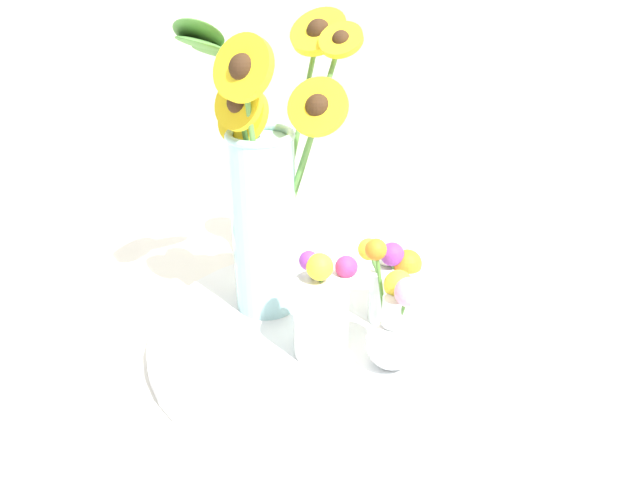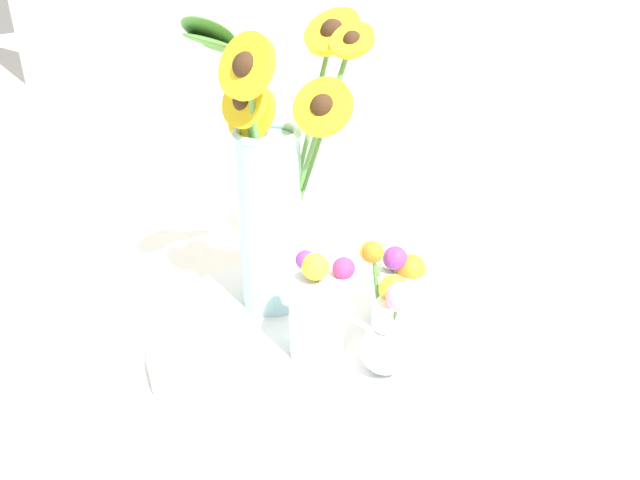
{
  "view_description": "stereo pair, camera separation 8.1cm",
  "coord_description": "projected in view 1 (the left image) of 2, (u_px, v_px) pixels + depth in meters",
  "views": [
    {
      "loc": [
        0.44,
        -0.5,
        0.54
      ],
      "look_at": [
        0.03,
        0.1,
        0.16
      ],
      "focal_mm": 35.0,
      "sensor_mm": 36.0,
      "label": 1
    },
    {
      "loc": [
        0.51,
        -0.45,
        0.54
      ],
      "look_at": [
        0.03,
        0.1,
        0.16
      ],
      "focal_mm": 35.0,
      "sensor_mm": 36.0,
      "label": 2
    }
  ],
  "objects": [
    {
      "name": "mason_jar_sunflowers",
      "position": [
        264.0,
        187.0,
        0.86
      ],
      "size": [
        0.23,
        0.26,
        0.42
      ],
      "color": "#9ED1D6",
      "rests_on": "serving_tray"
    },
    {
      "name": "vase_small_back",
      "position": [
        394.0,
        284.0,
        0.88
      ],
      "size": [
        0.08,
        0.08,
        0.13
      ],
      "color": "white",
      "rests_on": "serving_tray"
    },
    {
      "name": "ground_plane",
      "position": [
        256.0,
        372.0,
        0.83
      ],
      "size": [
        6.0,
        6.0,
        0.0
      ],
      "primitive_type": "plane",
      "color": "silver"
    },
    {
      "name": "vase_bulb_right",
      "position": [
        394.0,
        324.0,
        0.79
      ],
      "size": [
        0.1,
        0.07,
        0.16
      ],
      "color": "white",
      "rests_on": "serving_tray"
    },
    {
      "name": "serving_tray",
      "position": [
        320.0,
        336.0,
        0.89
      ],
      "size": [
        0.48,
        0.48,
        0.02
      ],
      "color": "silver",
      "rests_on": "ground_plane"
    },
    {
      "name": "vase_small_center",
      "position": [
        322.0,
        311.0,
        0.81
      ],
      "size": [
        0.07,
        0.09,
        0.15
      ],
      "color": "white",
      "rests_on": "serving_tray"
    }
  ]
}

